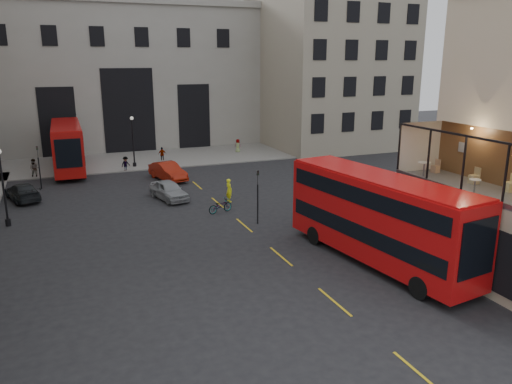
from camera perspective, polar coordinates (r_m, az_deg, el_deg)
name	(u,v)px	position (r m, az deg, el deg)	size (l,w,h in m)	color
ground	(370,295)	(25.28, 12.92, -11.36)	(140.00, 140.00, 0.00)	black
host_frontage	(478,234)	(28.47, 24.05, -4.38)	(3.00, 11.00, 4.50)	tan
cafe_floor	(483,191)	(27.85, 24.55, 0.10)	(3.00, 10.00, 0.10)	slate
gateway	(121,72)	(66.90, -15.19, 13.06)	(35.00, 10.60, 18.00)	#9A978F
building_right	(326,64)	(67.22, 8.03, 14.29)	(16.60, 18.60, 20.00)	gray
pavement_far	(129,160)	(57.90, -14.29, 3.58)	(40.00, 12.00, 0.12)	slate
traffic_light_near	(258,190)	(33.91, 0.20, 0.25)	(0.16, 0.20, 3.80)	black
traffic_light_far	(39,162)	(47.19, -23.60, 3.19)	(0.16, 0.20, 3.80)	black
street_lamp_a	(4,192)	(37.55, -26.86, 0.01)	(0.36, 0.36, 5.33)	black
street_lamp_b	(133,145)	(53.59, -13.84, 5.26)	(0.36, 0.36, 5.33)	black
bus_near	(378,215)	(28.13, 13.81, -2.54)	(4.51, 12.73, 4.97)	#B80C0D
bus_far	(67,145)	(53.86, -20.75, 5.09)	(2.95, 12.05, 4.79)	#A70E0B
car_a	(169,190)	(40.94, -9.93, 0.21)	(1.81, 4.51, 1.54)	gray
car_b	(168,171)	(47.57, -10.04, 2.34)	(1.75, 5.01, 1.65)	#951909
car_c	(23,192)	(44.33, -25.13, 0.02)	(1.92, 4.73, 1.37)	black
bicycle	(220,206)	(37.02, -4.12, -1.59)	(0.69, 1.97, 1.03)	gray
cyclist	(229,190)	(39.69, -3.10, 0.20)	(0.68, 0.45, 1.87)	#F9FD1A
pedestrian_a	(34,169)	(51.96, -23.99, 2.45)	(0.91, 0.71, 1.87)	gray
pedestrian_b	(126,164)	(52.01, -14.67, 3.10)	(1.00, 0.58, 1.55)	gray
pedestrian_c	(162,154)	(56.47, -10.67, 4.26)	(0.93, 0.39, 1.58)	gray
pedestrian_d	(238,146)	(60.69, -2.09, 5.28)	(0.81, 0.53, 1.66)	gray
cafe_table_mid	(475,184)	(26.97, 23.73, 0.86)	(0.56, 0.56, 0.70)	white
cafe_table_far	(424,167)	(29.59, 18.66, 2.72)	(0.69, 0.69, 0.86)	beige
cafe_chair_b	(510,186)	(28.04, 27.02, 0.59)	(0.48, 0.48, 0.91)	#DDC87F
cafe_chair_c	(474,179)	(29.02, 23.66, 1.40)	(0.44, 0.44, 0.87)	tan
cafe_chair_d	(435,169)	(31.03, 19.83, 2.53)	(0.43, 0.43, 0.78)	tan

